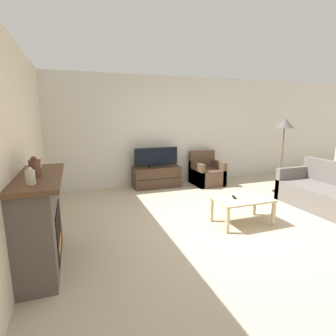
# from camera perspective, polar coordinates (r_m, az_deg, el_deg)

# --- Properties ---
(ground_plane) EXTENTS (24.00, 24.00, 0.00)m
(ground_plane) POSITION_cam_1_polar(r_m,az_deg,el_deg) (4.45, 12.98, -12.10)
(ground_plane) COLOR tan
(wall_back) EXTENTS (12.00, 0.06, 2.70)m
(wall_back) POSITION_cam_1_polar(r_m,az_deg,el_deg) (6.74, -0.16, 8.01)
(wall_back) COLOR beige
(wall_back) RESTS_ON ground
(wall_left) EXTENTS (0.06, 12.00, 2.70)m
(wall_left) POSITION_cam_1_polar(r_m,az_deg,el_deg) (3.49, -30.65, 3.16)
(wall_left) COLOR beige
(wall_left) RESTS_ON ground
(fireplace) EXTENTS (0.51, 1.42, 1.10)m
(fireplace) POSITION_cam_1_polar(r_m,az_deg,el_deg) (3.43, -26.16, -10.23)
(fireplace) COLOR #564C47
(fireplace) RESTS_ON ground
(mantel_vase_left) EXTENTS (0.09, 0.09, 0.17)m
(mantel_vase_left) POSITION_cam_1_polar(r_m,az_deg,el_deg) (2.85, -27.78, -1.68)
(mantel_vase_left) COLOR beige
(mantel_vase_left) RESTS_ON fireplace
(mantel_vase_centre_left) EXTENTS (0.11, 0.11, 0.23)m
(mantel_vase_centre_left) POSITION_cam_1_polar(r_m,az_deg,el_deg) (3.16, -27.08, 0.04)
(mantel_vase_centre_left) COLOR #512D23
(mantel_vase_centre_left) RESTS_ON fireplace
(mantel_clock) EXTENTS (0.08, 0.11, 0.15)m
(mantel_clock) POSITION_cam_1_polar(r_m,az_deg,el_deg) (3.41, -26.53, 0.33)
(mantel_clock) COLOR brown
(mantel_clock) RESTS_ON fireplace
(tv_stand) EXTENTS (1.15, 0.50, 0.51)m
(tv_stand) POSITION_cam_1_polar(r_m,az_deg,el_deg) (6.48, -2.52, -1.92)
(tv_stand) COLOR #422D1E
(tv_stand) RESTS_ON ground
(tv) EXTENTS (1.09, 0.18, 0.47)m
(tv) POSITION_cam_1_polar(r_m,az_deg,el_deg) (6.39, -2.56, 2.20)
(tv) COLOR black
(tv) RESTS_ON tv_stand
(armchair) EXTENTS (0.70, 0.76, 0.83)m
(armchair) POSITION_cam_1_polar(r_m,az_deg,el_deg) (6.82, 8.32, -1.19)
(armchair) COLOR brown
(armchair) RESTS_ON ground
(coffee_table) EXTENTS (0.94, 0.57, 0.43)m
(coffee_table) POSITION_cam_1_polar(r_m,az_deg,el_deg) (4.46, 15.91, -7.08)
(coffee_table) COLOR #CCB289
(coffee_table) RESTS_ON ground
(remote) EXTENTS (0.08, 0.16, 0.02)m
(remote) POSITION_cam_1_polar(r_m,az_deg,el_deg) (4.43, 14.19, -6.19)
(remote) COLOR black
(remote) RESTS_ON coffee_table
(floor_lamp) EXTENTS (0.39, 0.39, 1.69)m
(floor_lamp) POSITION_cam_1_polar(r_m,az_deg,el_deg) (6.44, 24.03, 8.19)
(floor_lamp) COLOR black
(floor_lamp) RESTS_ON ground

